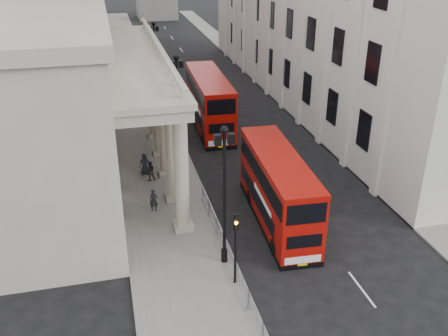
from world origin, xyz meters
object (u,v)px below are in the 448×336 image
(bus_far, at_px, (209,101))
(pedestrian_b, at_px, (150,171))
(lamp_post_south, at_px, (224,188))
(pedestrian_c, at_px, (145,164))
(traffic_light, at_px, (235,236))
(lamp_post_mid, at_px, (178,98))
(bus_near, at_px, (278,188))
(pedestrian_a, at_px, (154,200))
(lamp_post_north, at_px, (155,55))

(bus_far, height_order, pedestrian_b, bus_far)
(lamp_post_south, bearing_deg, bus_far, 80.03)
(lamp_post_south, distance_m, pedestrian_c, 13.46)
(traffic_light, xyz_separation_m, bus_far, (3.69, 23.57, -0.47))
(lamp_post_mid, bearing_deg, pedestrian_b, -122.57)
(traffic_light, distance_m, bus_far, 23.86)
(pedestrian_b, bearing_deg, bus_far, -126.23)
(lamp_post_south, bearing_deg, bus_near, 39.80)
(bus_near, relative_size, pedestrian_a, 6.90)
(lamp_post_mid, distance_m, pedestrian_a, 10.67)
(lamp_post_north, height_order, bus_near, lamp_post_north)
(lamp_post_north, relative_size, traffic_light, 1.93)
(traffic_light, xyz_separation_m, pedestrian_a, (-3.36, 8.68, -2.20))
(bus_far, bearing_deg, lamp_post_north, 111.83)
(lamp_post_mid, xyz_separation_m, bus_near, (4.43, -12.31, -2.49))
(lamp_post_north, bearing_deg, pedestrian_c, -99.61)
(lamp_post_south, xyz_separation_m, pedestrian_a, (-3.26, 6.67, -4.01))
(traffic_light, height_order, pedestrian_a, traffic_light)
(pedestrian_c, bearing_deg, lamp_post_north, 87.41)
(lamp_post_mid, height_order, pedestrian_c, lamp_post_mid)
(lamp_post_north, relative_size, bus_near, 0.77)
(bus_near, height_order, pedestrian_a, bus_near)
(lamp_post_north, xyz_separation_m, traffic_light, (0.10, -34.02, -1.80))
(lamp_post_north, relative_size, bus_far, 0.71)
(bus_far, bearing_deg, lamp_post_mid, -122.43)
(traffic_light, distance_m, pedestrian_b, 13.83)
(lamp_post_south, xyz_separation_m, bus_near, (4.43, 3.69, -2.49))
(traffic_light, height_order, bus_far, bus_far)
(bus_far, xyz_separation_m, pedestrian_c, (-7.10, -9.11, -1.65))
(lamp_post_south, bearing_deg, pedestrian_b, 105.01)
(lamp_post_south, height_order, lamp_post_mid, same)
(pedestrian_c, bearing_deg, lamp_post_south, -68.06)
(lamp_post_south, xyz_separation_m, lamp_post_mid, (0.00, 16.00, 0.00))
(bus_near, distance_m, pedestrian_b, 10.74)
(lamp_post_north, distance_m, pedestrian_a, 25.86)
(lamp_post_north, xyz_separation_m, bus_near, (4.43, -28.31, -2.49))
(lamp_post_south, distance_m, pedestrian_a, 8.43)
(lamp_post_north, bearing_deg, pedestrian_a, -97.34)
(lamp_post_mid, height_order, pedestrian_b, lamp_post_mid)
(traffic_light, relative_size, pedestrian_a, 2.74)
(pedestrian_a, bearing_deg, lamp_post_north, 93.67)
(traffic_light, bearing_deg, pedestrian_b, 103.22)
(pedestrian_a, bearing_deg, lamp_post_south, -52.90)
(bus_far, bearing_deg, pedestrian_c, -126.06)
(bus_near, bearing_deg, pedestrian_b, 137.61)
(bus_near, bearing_deg, lamp_post_mid, 112.89)
(bus_far, bearing_deg, pedestrian_a, -113.47)
(lamp_post_south, relative_size, lamp_post_mid, 1.00)
(pedestrian_a, distance_m, pedestrian_b, 4.61)
(pedestrian_a, bearing_deg, traffic_light, -57.81)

